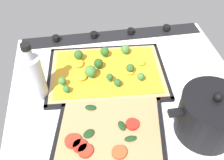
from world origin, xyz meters
TOP-DOWN VIEW (x-y plane):
  - ground_plane at (0.00, 0.00)cm, footprint 76.02×70.66cm
  - stove_control_panel at (-0.00, -31.83)cm, footprint 72.98×7.00cm
  - baking_tray_front at (5.55, -10.14)cm, footprint 42.56×31.10cm
  - broccoli_pizza at (5.94, -10.28)cm, footprint 39.98×28.52cm
  - baking_tray_back at (7.85, 11.89)cm, footprint 34.68×30.35cm
  - veggie_pizza_back at (8.39, 12.49)cm, footprint 31.85×27.52cm
  - cooking_pot at (-18.39, 16.42)cm, footprint 23.96×17.10cm
  - oil_bottle at (28.00, -4.13)cm, footprint 5.50×5.50cm

SIDE VIEW (x-z plane):
  - ground_plane at x=0.00cm, z-range -3.00..0.00cm
  - baking_tray_front at x=5.55cm, z-range -0.29..1.01cm
  - baking_tray_back at x=7.85cm, z-range -0.27..1.03cm
  - stove_control_panel at x=0.00cm, z-range -0.74..1.86cm
  - veggie_pizza_back at x=8.39cm, z-range 0.13..2.03cm
  - broccoli_pizza at x=5.94cm, z-range -1.31..4.83cm
  - cooking_pot at x=-18.39cm, z-range -1.14..14.42cm
  - oil_bottle at x=28.00cm, z-range -1.85..18.76cm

